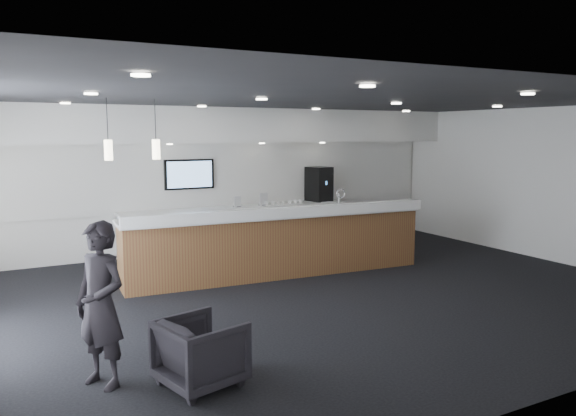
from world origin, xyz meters
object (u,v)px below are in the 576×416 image
service_counter (277,243)px  armchair (201,352)px  coffee_machine (319,184)px  lounge_guest (101,305)px

service_counter → armchair: service_counter is taller
coffee_machine → lounge_guest: (-5.77, -5.37, -0.51)m
service_counter → coffee_machine: coffee_machine is taller
armchair → lounge_guest: 1.09m
service_counter → coffee_machine: 3.29m
coffee_machine → armchair: coffee_machine is taller
coffee_machine → armchair: size_ratio=1.04×
armchair → service_counter: bearing=-51.0°
coffee_machine → lounge_guest: 7.90m
coffee_machine → lounge_guest: coffee_machine is taller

